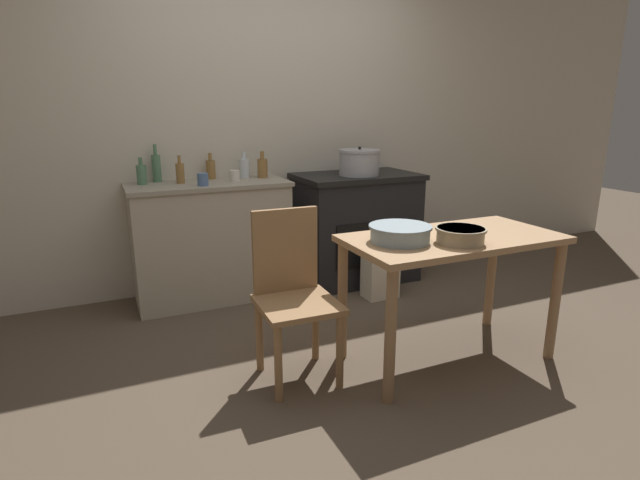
{
  "coord_description": "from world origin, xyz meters",
  "views": [
    {
      "loc": [
        -1.29,
        -2.29,
        1.41
      ],
      "look_at": [
        0.0,
        0.56,
        0.57
      ],
      "focal_mm": 28.0,
      "sensor_mm": 36.0,
      "label": 1
    }
  ],
  "objects_px": {
    "bottle_center_left": "(244,168)",
    "bottle_center": "(262,168)",
    "chair": "(293,291)",
    "cup_mid_right": "(235,176)",
    "mixing_bowl_large": "(400,233)",
    "stock_pot": "(359,162)",
    "cup_right": "(203,179)",
    "bottle_mid_left": "(156,167)",
    "bottle_left": "(141,174)",
    "bottle_far_left": "(180,173)",
    "stove": "(356,227)",
    "work_table": "(452,255)",
    "mixing_bowl_small": "(460,234)",
    "bottle_center_right": "(211,169)",
    "flour_sack": "(380,276)"
  },
  "relations": [
    {
      "from": "bottle_center",
      "to": "cup_mid_right",
      "type": "height_order",
      "value": "bottle_center"
    },
    {
      "from": "stove",
      "to": "stock_pot",
      "type": "bearing_deg",
      "value": -106.03
    },
    {
      "from": "cup_right",
      "to": "mixing_bowl_large",
      "type": "bearing_deg",
      "value": -61.12
    },
    {
      "from": "stove",
      "to": "cup_right",
      "type": "relative_size",
      "value": 11.31
    },
    {
      "from": "work_table",
      "to": "bottle_center_right",
      "type": "xyz_separation_m",
      "value": [
        -0.95,
        1.67,
        0.34
      ]
    },
    {
      "from": "mixing_bowl_small",
      "to": "bottle_center_right",
      "type": "distance_m",
      "value": 2.01
    },
    {
      "from": "mixing_bowl_large",
      "to": "stock_pot",
      "type": "bearing_deg",
      "value": 69.94
    },
    {
      "from": "work_table",
      "to": "bottle_left",
      "type": "distance_m",
      "value": 2.17
    },
    {
      "from": "mixing_bowl_large",
      "to": "bottle_center_right",
      "type": "bearing_deg",
      "value": 110.4
    },
    {
      "from": "flour_sack",
      "to": "stock_pot",
      "type": "height_order",
      "value": "stock_pot"
    },
    {
      "from": "bottle_center_left",
      "to": "cup_right",
      "type": "distance_m",
      "value": 0.45
    },
    {
      "from": "bottle_center_left",
      "to": "cup_right",
      "type": "bearing_deg",
      "value": -145.32
    },
    {
      "from": "mixing_bowl_small",
      "to": "flour_sack",
      "type": "bearing_deg",
      "value": 79.33
    },
    {
      "from": "work_table",
      "to": "mixing_bowl_small",
      "type": "height_order",
      "value": "mixing_bowl_small"
    },
    {
      "from": "bottle_mid_left",
      "to": "mixing_bowl_small",
      "type": "bearing_deg",
      "value": -54.82
    },
    {
      "from": "mixing_bowl_small",
      "to": "bottle_left",
      "type": "xyz_separation_m",
      "value": [
        -1.39,
        1.71,
        0.18
      ]
    },
    {
      "from": "bottle_center_left",
      "to": "bottle_center",
      "type": "xyz_separation_m",
      "value": [
        0.13,
        -0.04,
        -0.0
      ]
    },
    {
      "from": "bottle_left",
      "to": "cup_mid_right",
      "type": "height_order",
      "value": "bottle_left"
    },
    {
      "from": "stock_pot",
      "to": "bottle_mid_left",
      "type": "distance_m",
      "value": 1.53
    },
    {
      "from": "work_table",
      "to": "flour_sack",
      "type": "height_order",
      "value": "work_table"
    },
    {
      "from": "flour_sack",
      "to": "bottle_center_left",
      "type": "xyz_separation_m",
      "value": [
        -0.85,
        0.63,
        0.79
      ]
    },
    {
      "from": "stove",
      "to": "flour_sack",
      "type": "distance_m",
      "value": 0.54
    },
    {
      "from": "stove",
      "to": "work_table",
      "type": "bearing_deg",
      "value": -97.1
    },
    {
      "from": "bottle_center",
      "to": "cup_right",
      "type": "relative_size",
      "value": 2.34
    },
    {
      "from": "cup_right",
      "to": "bottle_center_left",
      "type": "bearing_deg",
      "value": 34.68
    },
    {
      "from": "chair",
      "to": "cup_mid_right",
      "type": "distance_m",
      "value": 1.32
    },
    {
      "from": "chair",
      "to": "mixing_bowl_large",
      "type": "bearing_deg",
      "value": -18.08
    },
    {
      "from": "chair",
      "to": "bottle_far_left",
      "type": "relative_size",
      "value": 4.54
    },
    {
      "from": "mixing_bowl_large",
      "to": "cup_mid_right",
      "type": "xyz_separation_m",
      "value": [
        -0.49,
        1.43,
        0.15
      ]
    },
    {
      "from": "mixing_bowl_large",
      "to": "bottle_center_right",
      "type": "relative_size",
      "value": 1.69
    },
    {
      "from": "stock_pot",
      "to": "bottle_mid_left",
      "type": "height_order",
      "value": "bottle_mid_left"
    },
    {
      "from": "work_table",
      "to": "cup_mid_right",
      "type": "xyz_separation_m",
      "value": [
        -0.82,
        1.44,
        0.31
      ]
    },
    {
      "from": "stove",
      "to": "bottle_center_right",
      "type": "bearing_deg",
      "value": 168.65
    },
    {
      "from": "bottle_mid_left",
      "to": "bottle_left",
      "type": "bearing_deg",
      "value": -140.84
    },
    {
      "from": "cup_mid_right",
      "to": "bottle_center_right",
      "type": "bearing_deg",
      "value": 119.1
    },
    {
      "from": "flour_sack",
      "to": "bottle_center",
      "type": "bearing_deg",
      "value": 140.65
    },
    {
      "from": "stove",
      "to": "flour_sack",
      "type": "relative_size",
      "value": 2.88
    },
    {
      "from": "stock_pot",
      "to": "cup_right",
      "type": "distance_m",
      "value": 1.23
    },
    {
      "from": "chair",
      "to": "bottle_left",
      "type": "relative_size",
      "value": 4.71
    },
    {
      "from": "mixing_bowl_small",
      "to": "bottle_center_right",
      "type": "relative_size",
      "value": 1.35
    },
    {
      "from": "stove",
      "to": "mixing_bowl_large",
      "type": "height_order",
      "value": "stove"
    },
    {
      "from": "bottle_left",
      "to": "cup_mid_right",
      "type": "bearing_deg",
      "value": -12.56
    },
    {
      "from": "mixing_bowl_small",
      "to": "bottle_far_left",
      "type": "relative_size",
      "value": 1.33
    },
    {
      "from": "bottle_mid_left",
      "to": "cup_right",
      "type": "relative_size",
      "value": 3.13
    },
    {
      "from": "mixing_bowl_small",
      "to": "chair",
      "type": "bearing_deg",
      "value": 157.18
    },
    {
      "from": "bottle_far_left",
      "to": "work_table",
      "type": "bearing_deg",
      "value": -52.09
    },
    {
      "from": "bottle_mid_left",
      "to": "cup_mid_right",
      "type": "bearing_deg",
      "value": -24.35
    },
    {
      "from": "flour_sack",
      "to": "bottle_center_left",
      "type": "height_order",
      "value": "bottle_center_left"
    },
    {
      "from": "bottle_far_left",
      "to": "cup_mid_right",
      "type": "xyz_separation_m",
      "value": [
        0.37,
        -0.09,
        -0.03
      ]
    },
    {
      "from": "chair",
      "to": "cup_right",
      "type": "xyz_separation_m",
      "value": [
        -0.21,
        1.15,
        0.45
      ]
    }
  ]
}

